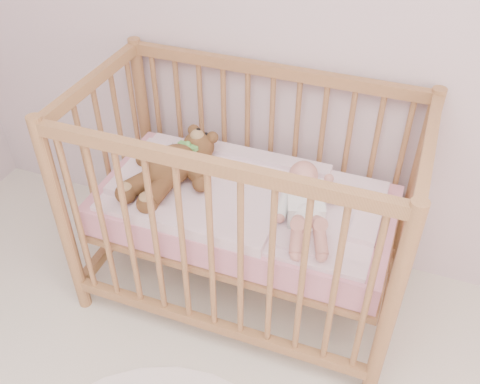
% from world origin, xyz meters
% --- Properties ---
extents(crib, '(1.36, 0.76, 1.00)m').
position_xyz_m(crib, '(-0.36, 1.60, 0.50)').
color(crib, '#A87B47').
rests_on(crib, floor).
extents(mattress, '(1.22, 0.62, 0.13)m').
position_xyz_m(mattress, '(-0.36, 1.60, 0.49)').
color(mattress, pink).
rests_on(mattress, crib).
extents(blanket, '(1.10, 0.58, 0.06)m').
position_xyz_m(blanket, '(-0.36, 1.60, 0.56)').
color(blanket, pink).
rests_on(blanket, mattress).
extents(baby, '(0.41, 0.59, 0.13)m').
position_xyz_m(baby, '(-0.10, 1.58, 0.64)').
color(baby, white).
rests_on(baby, blanket).
extents(teddy_bear, '(0.50, 0.63, 0.15)m').
position_xyz_m(teddy_bear, '(-0.68, 1.58, 0.65)').
color(teddy_bear, brown).
rests_on(teddy_bear, blanket).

